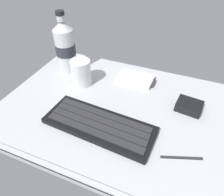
{
  "coord_description": "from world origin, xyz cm",
  "views": [
    {
      "loc": [
        16.61,
        -40.55,
        40.41
      ],
      "look_at": [
        0.0,
        0.0,
        3.0
      ],
      "focal_mm": 32.57,
      "sensor_mm": 36.0,
      "label": 1
    }
  ],
  "objects_px": {
    "handheld_device": "(135,79)",
    "charger_block": "(189,106)",
    "water_bottle": "(65,47)",
    "juice_cup": "(81,73)",
    "stylus_pen": "(182,157)",
    "keyboard": "(99,125)"
  },
  "relations": [
    {
      "from": "handheld_device",
      "to": "charger_block",
      "type": "bearing_deg",
      "value": -23.35
    },
    {
      "from": "water_bottle",
      "to": "charger_block",
      "type": "bearing_deg",
      "value": -6.75
    },
    {
      "from": "charger_block",
      "to": "stylus_pen",
      "type": "bearing_deg",
      "value": -88.58
    },
    {
      "from": "keyboard",
      "to": "handheld_device",
      "type": "height_order",
      "value": "keyboard"
    },
    {
      "from": "keyboard",
      "to": "water_bottle",
      "type": "height_order",
      "value": "water_bottle"
    },
    {
      "from": "keyboard",
      "to": "water_bottle",
      "type": "xyz_separation_m",
      "value": [
        -0.22,
        0.21,
        0.08
      ]
    },
    {
      "from": "keyboard",
      "to": "juice_cup",
      "type": "relative_size",
      "value": 3.49
    },
    {
      "from": "juice_cup",
      "to": "charger_block",
      "type": "relative_size",
      "value": 1.21
    },
    {
      "from": "keyboard",
      "to": "stylus_pen",
      "type": "bearing_deg",
      "value": -3.87
    },
    {
      "from": "juice_cup",
      "to": "keyboard",
      "type": "bearing_deg",
      "value": -49.04
    },
    {
      "from": "handheld_device",
      "to": "juice_cup",
      "type": "height_order",
      "value": "juice_cup"
    },
    {
      "from": "charger_block",
      "to": "keyboard",
      "type": "bearing_deg",
      "value": -142.97
    },
    {
      "from": "handheld_device",
      "to": "stylus_pen",
      "type": "distance_m",
      "value": 0.31
    },
    {
      "from": "juice_cup",
      "to": "charger_block",
      "type": "height_order",
      "value": "juice_cup"
    },
    {
      "from": "keyboard",
      "to": "handheld_device",
      "type": "xyz_separation_m",
      "value": [
        0.03,
        0.24,
        -0.0
      ]
    },
    {
      "from": "handheld_device",
      "to": "water_bottle",
      "type": "distance_m",
      "value": 0.26
    },
    {
      "from": "juice_cup",
      "to": "stylus_pen",
      "type": "height_order",
      "value": "juice_cup"
    },
    {
      "from": "water_bottle",
      "to": "charger_block",
      "type": "xyz_separation_m",
      "value": [
        0.43,
        -0.05,
        -0.08
      ]
    },
    {
      "from": "charger_block",
      "to": "juice_cup",
      "type": "bearing_deg",
      "value": -179.25
    },
    {
      "from": "handheld_device",
      "to": "water_bottle",
      "type": "height_order",
      "value": "water_bottle"
    },
    {
      "from": "water_bottle",
      "to": "stylus_pen",
      "type": "relative_size",
      "value": 2.19
    },
    {
      "from": "handheld_device",
      "to": "water_bottle",
      "type": "relative_size",
      "value": 0.62
    }
  ]
}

